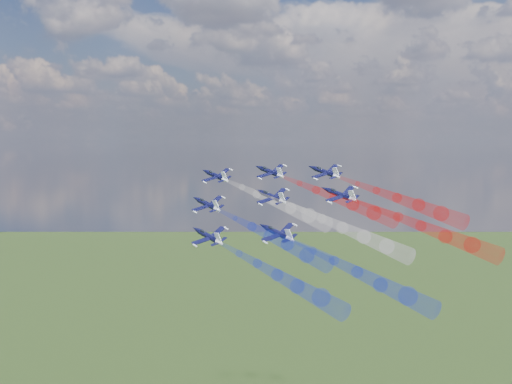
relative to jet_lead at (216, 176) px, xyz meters
The scene contains 16 objects.
jet_lead is the anchor object (origin of this frame).
trail_lead 25.46m from the jet_lead, 21.38° to the right, with size 4.21×39.76×4.21m, color white, non-canonical shape.
jet_inner_left 16.71m from the jet_lead, 68.12° to the right, with size 10.11×12.64×3.37m, color black, non-canonical shape.
trail_inner_left 39.04m from the jet_lead, 38.83° to the right, with size 4.21×39.76×4.21m, color #192DD6, non-canonical shape.
jet_inner_right 16.15m from the jet_lead, 19.56° to the left, with size 10.11×12.64×3.37m, color black, non-canonical shape.
trail_inner_right 38.70m from the jet_lead, ahead, with size 4.21×39.76×4.21m, color red, non-canonical shape.
jet_outer_left 33.54m from the jet_lead, 62.75° to the right, with size 10.11×12.64×3.37m, color black, non-canonical shape.
trail_outer_left 55.42m from the jet_lead, 44.39° to the right, with size 4.21×39.76×4.21m, color #192DD6, non-canonical shape.
jet_center_third 24.27m from the jet_lead, 20.68° to the right, with size 10.11×12.64×3.37m, color black, non-canonical shape.
trail_center_third 49.73m from the jet_lead, 21.04° to the right, with size 4.21×39.76×4.21m, color white, non-canonical shape.
jet_outer_right 32.07m from the jet_lead, 15.84° to the left, with size 10.11×12.64×3.37m, color black, non-canonical shape.
trail_outer_right 54.10m from the jet_lead, ahead, with size 4.21×39.76×4.21m, color red, non-canonical shape.
jet_rear_left 39.91m from the jet_lead, 36.26° to the right, with size 10.11×12.64×3.37m, color black, non-canonical shape.
trail_rear_left 64.84m from the jet_lead, 30.40° to the right, with size 4.21×39.76×4.21m, color #192DD6, non-canonical shape.
jet_rear_right 40.54m from the jet_lead, ahead, with size 10.11×12.64×3.37m, color black, non-canonical shape.
trail_rear_right 65.34m from the jet_lead, 12.11° to the right, with size 4.21×39.76×4.21m, color red, non-canonical shape.
Camera 1 is at (78.78, -170.17, 141.69)m, focal length 44.77 mm.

